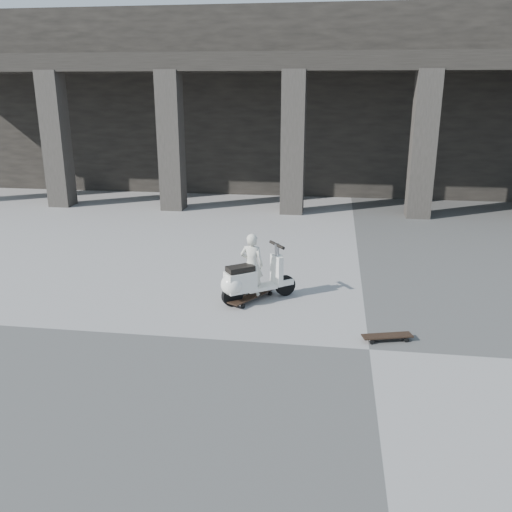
# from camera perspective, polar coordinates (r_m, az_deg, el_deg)

# --- Properties ---
(ground) EXTENTS (90.00, 90.00, 0.00)m
(ground) POSITION_cam_1_polar(r_m,az_deg,el_deg) (7.93, 11.84, -9.61)
(ground) COLOR #4A4A48
(ground) RESTS_ON ground
(colonnade) EXTENTS (28.00, 8.82, 6.00)m
(colonnade) POSITION_cam_1_polar(r_m,az_deg,el_deg) (20.84, 10.26, 15.76)
(colonnade) COLOR black
(colonnade) RESTS_ON ground
(longboard) EXTENTS (0.76, 1.05, 0.11)m
(longboard) POSITION_cam_1_polar(r_m,az_deg,el_deg) (9.42, -0.44, -4.19)
(longboard) COLOR black
(longboard) RESTS_ON ground
(skateboard_spare) EXTENTS (0.76, 0.38, 0.09)m
(skateboard_spare) POSITION_cam_1_polar(r_m,az_deg,el_deg) (8.21, 13.64, -8.23)
(skateboard_spare) COLOR black
(skateboard_spare) RESTS_ON ground
(child) EXTENTS (0.42, 0.30, 1.09)m
(child) POSITION_cam_1_polar(r_m,az_deg,el_deg) (9.22, -0.44, -0.90)
(child) COLOR beige
(child) RESTS_ON longboard
(scooter) EXTENTS (1.21, 0.94, 0.99)m
(scooter) POSITION_cam_1_polar(r_m,az_deg,el_deg) (9.20, -0.99, -2.70)
(scooter) COLOR black
(scooter) RESTS_ON ground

